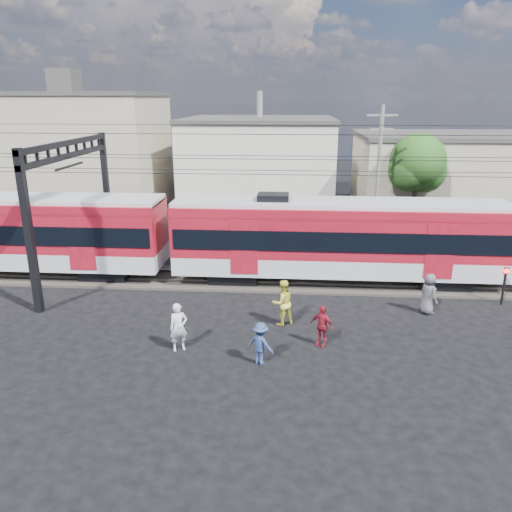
% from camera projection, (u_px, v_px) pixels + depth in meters
% --- Properties ---
extents(ground, '(120.00, 120.00, 0.00)m').
position_uv_depth(ground, '(264.00, 360.00, 17.68)').
color(ground, black).
rests_on(ground, ground).
extents(track_bed, '(70.00, 3.40, 0.12)m').
position_uv_depth(track_bed, '(274.00, 280.00, 25.26)').
color(track_bed, '#2D2823').
rests_on(track_bed, ground).
extents(rail_near, '(70.00, 0.12, 0.12)m').
position_uv_depth(rail_near, '(273.00, 283.00, 24.52)').
color(rail_near, '#59544C').
rests_on(rail_near, track_bed).
extents(rail_far, '(70.00, 0.12, 0.12)m').
position_uv_depth(rail_far, '(274.00, 273.00, 25.94)').
color(rail_far, '#59544C').
rests_on(rail_far, track_bed).
extents(commuter_train, '(50.30, 3.08, 4.17)m').
position_uv_depth(commuter_train, '(343.00, 237.00, 24.31)').
color(commuter_train, black).
rests_on(commuter_train, ground).
extents(catenary, '(70.00, 9.30, 7.52)m').
position_uv_depth(catenary, '(98.00, 178.00, 24.33)').
color(catenary, black).
rests_on(catenary, ground).
extents(building_west, '(14.28, 10.20, 9.30)m').
position_uv_depth(building_west, '(72.00, 152.00, 40.27)').
color(building_west, gray).
rests_on(building_west, ground).
extents(building_midwest, '(12.24, 12.24, 7.30)m').
position_uv_depth(building_midwest, '(260.00, 162.00, 42.36)').
color(building_midwest, beige).
rests_on(building_midwest, ground).
extents(building_mideast, '(16.32, 10.20, 6.30)m').
position_uv_depth(building_mideast, '(463.00, 175.00, 38.53)').
color(building_mideast, gray).
rests_on(building_mideast, ground).
extents(utility_pole_mid, '(1.80, 0.24, 8.50)m').
position_uv_depth(utility_pole_mid, '(378.00, 173.00, 30.13)').
color(utility_pole_mid, slate).
rests_on(utility_pole_mid, ground).
extents(tree_near, '(3.82, 3.64, 6.72)m').
position_uv_depth(tree_near, '(420.00, 165.00, 32.80)').
color(tree_near, '#382619').
rests_on(tree_near, ground).
extents(pedestrian_a, '(0.78, 0.68, 1.81)m').
position_uv_depth(pedestrian_a, '(179.00, 327.00, 18.17)').
color(pedestrian_a, silver).
rests_on(pedestrian_a, ground).
extents(pedestrian_b, '(1.17, 1.08, 1.92)m').
position_uv_depth(pedestrian_b, '(283.00, 302.00, 20.22)').
color(pedestrian_b, gold).
rests_on(pedestrian_b, ground).
extents(pedestrian_c, '(1.16, 0.99, 1.55)m').
position_uv_depth(pedestrian_c, '(261.00, 344.00, 17.23)').
color(pedestrian_c, navy).
rests_on(pedestrian_c, ground).
extents(pedestrian_d, '(1.01, 0.84, 1.62)m').
position_uv_depth(pedestrian_d, '(322.00, 326.00, 18.51)').
color(pedestrian_d, maroon).
rests_on(pedestrian_d, ground).
extents(pedestrian_e, '(0.94, 1.05, 1.80)m').
position_uv_depth(pedestrian_e, '(428.00, 294.00, 21.28)').
color(pedestrian_e, '#505055').
rests_on(pedestrian_e, ground).
extents(crossing_signal, '(0.26, 0.26, 1.75)m').
position_uv_depth(crossing_signal, '(505.00, 279.00, 22.09)').
color(crossing_signal, black).
rests_on(crossing_signal, ground).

